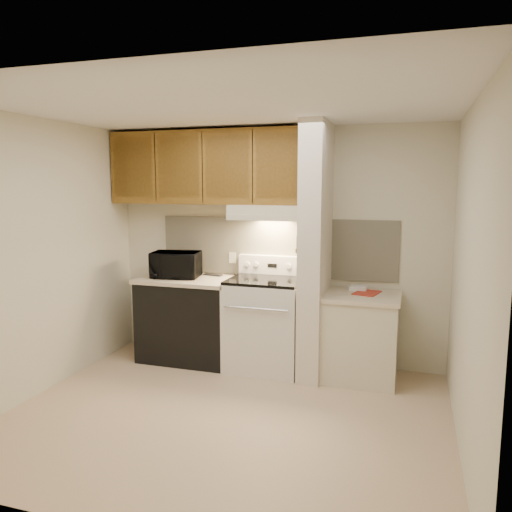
% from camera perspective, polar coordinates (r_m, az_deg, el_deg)
% --- Properties ---
extents(floor, '(3.60, 3.60, 0.00)m').
position_cam_1_polar(floor, '(4.36, -3.39, -17.75)').
color(floor, '#C9AB89').
rests_on(floor, ground).
extents(ceiling, '(3.60, 3.60, 0.00)m').
position_cam_1_polar(ceiling, '(3.97, -3.71, 16.76)').
color(ceiling, white).
rests_on(ceiling, wall_back).
extents(wall_back, '(3.60, 2.50, 0.02)m').
position_cam_1_polar(wall_back, '(5.39, 2.17, 1.18)').
color(wall_back, beige).
rests_on(wall_back, floor).
extents(wall_left, '(0.02, 3.00, 2.50)m').
position_cam_1_polar(wall_left, '(4.91, -23.54, -0.19)').
color(wall_left, beige).
rests_on(wall_left, floor).
extents(wall_right, '(0.02, 3.00, 2.50)m').
position_cam_1_polar(wall_right, '(3.74, 23.18, -2.59)').
color(wall_right, beige).
rests_on(wall_right, floor).
extents(backsplash, '(2.60, 0.02, 0.63)m').
position_cam_1_polar(backsplash, '(5.38, 2.14, 1.00)').
color(backsplash, beige).
rests_on(backsplash, wall_back).
extents(range_body, '(0.76, 0.65, 0.92)m').
position_cam_1_polar(range_body, '(5.22, 1.12, -7.90)').
color(range_body, silver).
rests_on(range_body, floor).
extents(oven_window, '(0.50, 0.01, 0.30)m').
position_cam_1_polar(oven_window, '(4.92, 0.07, -8.43)').
color(oven_window, black).
rests_on(oven_window, range_body).
extents(oven_handle, '(0.65, 0.02, 0.02)m').
position_cam_1_polar(oven_handle, '(4.83, -0.07, -6.05)').
color(oven_handle, silver).
rests_on(oven_handle, range_body).
extents(cooktop, '(0.74, 0.64, 0.03)m').
position_cam_1_polar(cooktop, '(5.11, 1.13, -2.78)').
color(cooktop, black).
rests_on(cooktop, range_body).
extents(range_backguard, '(0.76, 0.08, 0.20)m').
position_cam_1_polar(range_backguard, '(5.36, 1.99, -1.02)').
color(range_backguard, silver).
rests_on(range_backguard, range_body).
extents(range_display, '(0.10, 0.01, 0.04)m').
position_cam_1_polar(range_display, '(5.32, 1.87, -1.09)').
color(range_display, black).
rests_on(range_display, range_backguard).
extents(range_knob_left_outer, '(0.05, 0.02, 0.05)m').
position_cam_1_polar(range_knob_left_outer, '(5.40, -1.00, -0.95)').
color(range_knob_left_outer, silver).
rests_on(range_knob_left_outer, range_backguard).
extents(range_knob_left_inner, '(0.05, 0.02, 0.05)m').
position_cam_1_polar(range_knob_left_inner, '(5.37, 0.01, -1.00)').
color(range_knob_left_inner, silver).
rests_on(range_knob_left_inner, range_backguard).
extents(range_knob_right_inner, '(0.05, 0.02, 0.05)m').
position_cam_1_polar(range_knob_right_inner, '(5.28, 3.74, -1.19)').
color(range_knob_right_inner, silver).
rests_on(range_knob_right_inner, range_backguard).
extents(range_knob_right_outer, '(0.05, 0.02, 0.05)m').
position_cam_1_polar(range_knob_right_outer, '(5.25, 4.80, -1.24)').
color(range_knob_right_outer, silver).
rests_on(range_knob_right_outer, range_backguard).
extents(dishwasher_front, '(1.00, 0.63, 0.87)m').
position_cam_1_polar(dishwasher_front, '(5.54, -7.69, -7.30)').
color(dishwasher_front, black).
rests_on(dishwasher_front, floor).
extents(left_countertop, '(1.04, 0.67, 0.04)m').
position_cam_1_polar(left_countertop, '(5.44, -7.78, -2.67)').
color(left_countertop, beige).
rests_on(left_countertop, dishwasher_front).
extents(spoon_rest, '(0.23, 0.11, 0.01)m').
position_cam_1_polar(spoon_rest, '(5.53, -4.94, -2.16)').
color(spoon_rest, black).
rests_on(spoon_rest, left_countertop).
extents(teal_jar, '(0.12, 0.12, 0.11)m').
position_cam_1_polar(teal_jar, '(5.77, -10.01, -1.34)').
color(teal_jar, '#2F676A').
rests_on(teal_jar, left_countertop).
extents(outlet, '(0.08, 0.01, 0.12)m').
position_cam_1_polar(outlet, '(5.53, -2.71, -0.21)').
color(outlet, beige).
rests_on(outlet, backsplash).
extents(microwave, '(0.55, 0.42, 0.28)m').
position_cam_1_polar(microwave, '(5.45, -9.14, -0.98)').
color(microwave, black).
rests_on(microwave, left_countertop).
extents(partition_pillar, '(0.22, 0.70, 2.50)m').
position_cam_1_polar(partition_pillar, '(4.94, 6.81, 0.48)').
color(partition_pillar, silver).
rests_on(partition_pillar, floor).
extents(pillar_trim, '(0.01, 0.70, 0.04)m').
position_cam_1_polar(pillar_trim, '(4.96, 5.50, 1.11)').
color(pillar_trim, brown).
rests_on(pillar_trim, partition_pillar).
extents(knife_strip, '(0.02, 0.42, 0.04)m').
position_cam_1_polar(knife_strip, '(4.91, 5.31, 1.28)').
color(knife_strip, black).
rests_on(knife_strip, partition_pillar).
extents(knife_blade_a, '(0.01, 0.03, 0.16)m').
position_cam_1_polar(knife_blade_a, '(4.77, 4.76, -0.13)').
color(knife_blade_a, silver).
rests_on(knife_blade_a, knife_strip).
extents(knife_handle_a, '(0.02, 0.02, 0.10)m').
position_cam_1_polar(knife_handle_a, '(4.75, 4.77, 1.66)').
color(knife_handle_a, black).
rests_on(knife_handle_a, knife_strip).
extents(knife_blade_b, '(0.01, 0.04, 0.18)m').
position_cam_1_polar(knife_blade_b, '(4.86, 4.98, -0.10)').
color(knife_blade_b, silver).
rests_on(knife_blade_b, knife_strip).
extents(knife_handle_b, '(0.02, 0.02, 0.10)m').
position_cam_1_polar(knife_handle_b, '(4.82, 4.97, 1.75)').
color(knife_handle_b, black).
rests_on(knife_handle_b, knife_strip).
extents(knife_blade_c, '(0.01, 0.04, 0.20)m').
position_cam_1_polar(knife_blade_c, '(4.94, 5.19, -0.09)').
color(knife_blade_c, silver).
rests_on(knife_blade_c, knife_strip).
extents(knife_handle_c, '(0.02, 0.02, 0.10)m').
position_cam_1_polar(knife_handle_c, '(4.91, 5.21, 1.87)').
color(knife_handle_c, black).
rests_on(knife_handle_c, knife_strip).
extents(knife_blade_d, '(0.01, 0.04, 0.16)m').
position_cam_1_polar(knife_blade_d, '(5.01, 5.38, 0.26)').
color(knife_blade_d, silver).
rests_on(knife_blade_d, knife_strip).
extents(knife_handle_d, '(0.02, 0.02, 0.10)m').
position_cam_1_polar(knife_handle_d, '(4.97, 5.35, 1.94)').
color(knife_handle_d, black).
rests_on(knife_handle_d, knife_strip).
extents(knife_blade_e, '(0.01, 0.04, 0.18)m').
position_cam_1_polar(knife_blade_e, '(5.08, 5.56, 0.26)').
color(knife_blade_e, silver).
rests_on(knife_blade_e, knife_strip).
extents(knife_handle_e, '(0.02, 0.02, 0.10)m').
position_cam_1_polar(knife_handle_e, '(5.07, 5.59, 2.06)').
color(knife_handle_e, black).
rests_on(knife_handle_e, knife_strip).
extents(oven_mitt, '(0.03, 0.10, 0.25)m').
position_cam_1_polar(oven_mitt, '(5.13, 5.71, 0.54)').
color(oven_mitt, gray).
rests_on(oven_mitt, partition_pillar).
extents(right_cab_base, '(0.70, 0.60, 0.81)m').
position_cam_1_polar(right_cab_base, '(5.06, 11.84, -9.26)').
color(right_cab_base, beige).
rests_on(right_cab_base, floor).
extents(right_countertop, '(0.74, 0.64, 0.04)m').
position_cam_1_polar(right_countertop, '(4.95, 11.98, -4.56)').
color(right_countertop, beige).
rests_on(right_countertop, right_cab_base).
extents(red_folder, '(0.28, 0.33, 0.01)m').
position_cam_1_polar(red_folder, '(5.02, 12.55, -4.12)').
color(red_folder, '#AC3122').
rests_on(red_folder, right_countertop).
extents(white_box, '(0.18, 0.13, 0.04)m').
position_cam_1_polar(white_box, '(5.12, 11.63, -3.64)').
color(white_box, white).
rests_on(white_box, right_countertop).
extents(range_hood, '(0.78, 0.44, 0.15)m').
position_cam_1_polar(range_hood, '(5.15, 1.54, 5.04)').
color(range_hood, beige).
rests_on(range_hood, upper_cabinets).
extents(hood_lip, '(0.78, 0.04, 0.06)m').
position_cam_1_polar(hood_lip, '(4.95, 0.87, 4.39)').
color(hood_lip, beige).
rests_on(hood_lip, range_hood).
extents(upper_cabinets, '(2.18, 0.33, 0.77)m').
position_cam_1_polar(upper_cabinets, '(5.42, -5.45, 10.03)').
color(upper_cabinets, brown).
rests_on(upper_cabinets, wall_back).
extents(cab_door_a, '(0.46, 0.01, 0.63)m').
position_cam_1_polar(cab_door_a, '(5.64, -13.88, 9.75)').
color(cab_door_a, brown).
rests_on(cab_door_a, upper_cabinets).
extents(cab_gap_a, '(0.01, 0.01, 0.73)m').
position_cam_1_polar(cab_gap_a, '(5.51, -11.42, 9.87)').
color(cab_gap_a, black).
rests_on(cab_gap_a, upper_cabinets).
extents(cab_door_b, '(0.46, 0.01, 0.63)m').
position_cam_1_polar(cab_door_b, '(5.38, -8.84, 9.98)').
color(cab_door_b, brown).
rests_on(cab_door_b, upper_cabinets).
extents(cab_gap_b, '(0.01, 0.01, 0.73)m').
position_cam_1_polar(cab_gap_b, '(5.27, -6.14, 10.07)').
color(cab_gap_b, black).
rests_on(cab_gap_b, upper_cabinets).
extents(cab_door_c, '(0.46, 0.01, 0.63)m').
position_cam_1_polar(cab_door_c, '(5.17, -3.32, 10.14)').
color(cab_door_c, brown).
rests_on(cab_door_c, upper_cabinets).
extents(cab_gap_c, '(0.01, 0.01, 0.73)m').
position_cam_1_polar(cab_gap_c, '(5.07, -0.40, 10.19)').
color(cab_gap_c, black).
rests_on(cab_gap_c, upper_cabinets).
extents(cab_door_d, '(0.46, 0.01, 0.63)m').
position_cam_1_polar(cab_door_d, '(5.00, 2.63, 10.21)').
color(cab_door_d, brown).
rests_on(cab_door_d, upper_cabinets).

